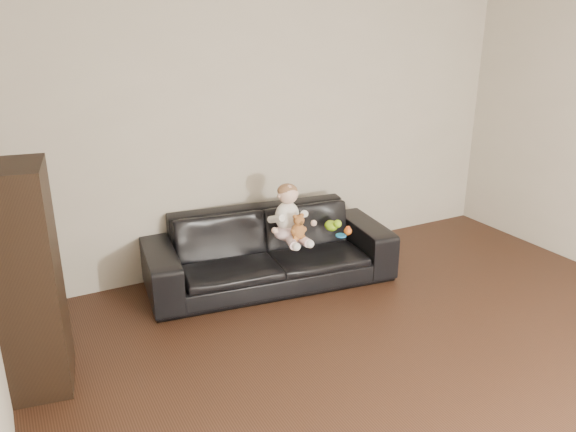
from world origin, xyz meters
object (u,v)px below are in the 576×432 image
sofa (269,249)px  toy_green (331,226)px  cabinet (27,281)px  teddy_bear (298,227)px  toy_blue_disc (341,235)px  toy_rattle (348,231)px  baby (289,216)px

sofa → toy_green: 0.61m
cabinet → toy_green: bearing=21.2°
teddy_bear → toy_blue_disc: size_ratio=2.37×
sofa → toy_rattle: (0.66, -0.26, 0.14)m
sofa → toy_rattle: size_ratio=29.20×
toy_green → toy_blue_disc: 0.16m
cabinet → toy_green: size_ratio=10.51×
baby → toy_green: 0.48m
toy_rattle → toy_blue_disc: 0.08m
cabinet → toy_blue_disc: size_ratio=15.40×
sofa → toy_blue_disc: bearing=-16.0°
sofa → toy_green: bearing=-2.3°
baby → teddy_bear: bearing=-79.4°
toy_rattle → teddy_bear: bearing=-178.2°
toy_blue_disc → toy_rattle: bearing=-2.3°
baby → toy_rattle: size_ratio=6.83×
cabinet → baby: size_ratio=2.90×
sofa → teddy_bear: bearing=-54.8°
toy_green → sofa: bearing=170.5°
teddy_bear → toy_rattle: bearing=3.2°
sofa → toy_green: (0.58, -0.10, 0.15)m
sofa → toy_blue_disc: 0.65m
cabinet → teddy_bear: (2.10, 0.37, -0.15)m
sofa → baby: bearing=-34.0°
toy_green → toy_rattle: bearing=-64.0°
baby → toy_rattle: bearing=-7.9°
baby → teddy_bear: 0.16m
sofa → cabinet: (-1.96, -0.64, 0.42)m
baby → teddy_bear: baby is taller
sofa → baby: size_ratio=4.27×
toy_rattle → toy_blue_disc: bearing=177.7°
toy_blue_disc → sofa: bearing=156.8°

